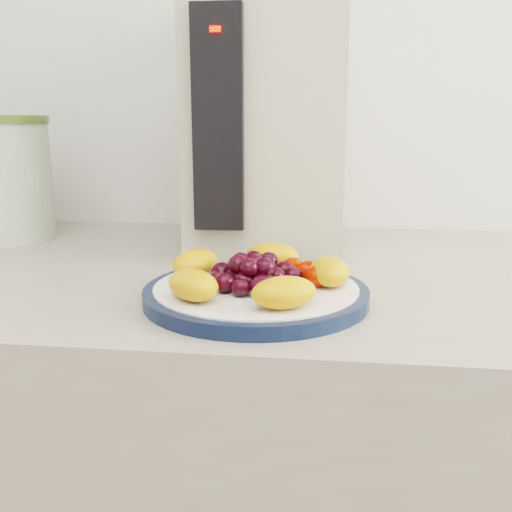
# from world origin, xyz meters

# --- Properties ---
(plate_rim) EXTENTS (0.24, 0.24, 0.01)m
(plate_rim) POSITION_xyz_m (0.12, 1.05, 0.91)
(plate_rim) COLOR #0E1B37
(plate_rim) RESTS_ON counter
(plate_face) EXTENTS (0.22, 0.22, 0.02)m
(plate_face) POSITION_xyz_m (0.12, 1.05, 0.91)
(plate_face) COLOR white
(plate_face) RESTS_ON counter
(canister) EXTENTS (0.20, 0.20, 0.19)m
(canister) POSITION_xyz_m (-0.33, 1.33, 0.99)
(canister) COLOR #3E5D14
(canister) RESTS_ON counter
(appliance_body) EXTENTS (0.22, 0.30, 0.37)m
(appliance_body) POSITION_xyz_m (0.10, 1.34, 1.08)
(appliance_body) COLOR #B7B39C
(appliance_body) RESTS_ON counter
(appliance_panel) EXTENTS (0.06, 0.02, 0.27)m
(appliance_panel) POSITION_xyz_m (0.05, 1.18, 1.09)
(appliance_panel) COLOR black
(appliance_panel) RESTS_ON appliance_body
(appliance_led) EXTENTS (0.01, 0.01, 0.01)m
(appliance_led) POSITION_xyz_m (0.05, 1.17, 1.20)
(appliance_led) COLOR #FF0C05
(appliance_led) RESTS_ON appliance_panel
(fruit_plate) EXTENTS (0.21, 0.21, 0.04)m
(fruit_plate) POSITION_xyz_m (0.12, 1.05, 0.93)
(fruit_plate) COLOR orange
(fruit_plate) RESTS_ON plate_face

